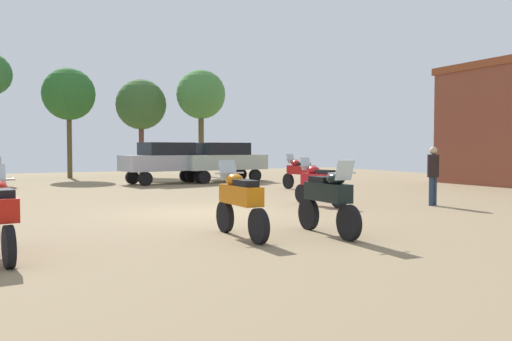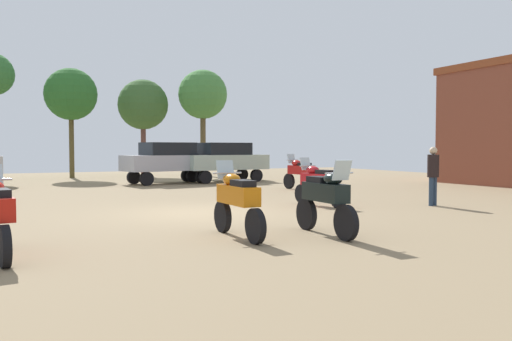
# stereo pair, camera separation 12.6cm
# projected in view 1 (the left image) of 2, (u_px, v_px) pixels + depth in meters

# --- Properties ---
(ground_plane) EXTENTS (44.00, 52.00, 0.02)m
(ground_plane) POSITION_uv_depth(u_px,v_px,m) (199.00, 213.00, 13.93)
(ground_plane) COLOR #897353
(motorcycle_1) EXTENTS (0.62, 2.15, 1.48)m
(motorcycle_1) POSITION_uv_depth(u_px,v_px,m) (240.00, 200.00, 10.07)
(motorcycle_1) COLOR black
(motorcycle_1) RESTS_ON ground
(motorcycle_2) EXTENTS (0.67, 2.23, 1.44)m
(motorcycle_2) POSITION_uv_depth(u_px,v_px,m) (319.00, 182.00, 15.66)
(motorcycle_2) COLOR black
(motorcycle_2) RESTS_ON ground
(motorcycle_5) EXTENTS (0.62, 2.14, 1.51)m
(motorcycle_5) POSITION_uv_depth(u_px,v_px,m) (328.00, 198.00, 10.35)
(motorcycle_5) COLOR black
(motorcycle_5) RESTS_ON ground
(motorcycle_6) EXTENTS (0.66, 2.24, 1.48)m
(motorcycle_6) POSITION_uv_depth(u_px,v_px,m) (300.00, 172.00, 21.54)
(motorcycle_6) COLOR black
(motorcycle_6) RESTS_ON ground
(motorcycle_8) EXTENTS (0.65, 2.24, 1.46)m
(motorcycle_8) POSITION_uv_depth(u_px,v_px,m) (0.00, 213.00, 8.18)
(motorcycle_8) COLOR black
(motorcycle_8) RESTS_ON ground
(car_2) EXTENTS (4.47, 2.27, 2.00)m
(car_2) POSITION_uv_depth(u_px,v_px,m) (223.00, 159.00, 26.55)
(car_2) COLOR black
(car_2) RESTS_ON ground
(car_3) EXTENTS (4.56, 2.59, 2.00)m
(car_3) POSITION_uv_depth(u_px,v_px,m) (167.00, 160.00, 25.30)
(car_3) COLOR black
(car_3) RESTS_ON ground
(person_1) EXTENTS (0.41, 0.41, 1.77)m
(person_1) POSITION_uv_depth(u_px,v_px,m) (433.00, 171.00, 15.65)
(person_1) COLOR #26374E
(person_1) RESTS_ON ground
(tree_1) EXTENTS (3.10, 3.10, 5.98)m
(tree_1) POSITION_uv_depth(u_px,v_px,m) (141.00, 105.00, 32.33)
(tree_1) COLOR brown
(tree_1) RESTS_ON ground
(tree_5) EXTENTS (3.06, 3.06, 6.62)m
(tree_5) POSITION_uv_depth(u_px,v_px,m) (201.00, 95.00, 32.57)
(tree_5) COLOR brown
(tree_5) RESTS_ON ground
(tree_6) EXTENTS (2.99, 2.99, 6.33)m
(tree_6) POSITION_uv_depth(u_px,v_px,m) (69.00, 95.00, 30.02)
(tree_6) COLOR brown
(tree_6) RESTS_ON ground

